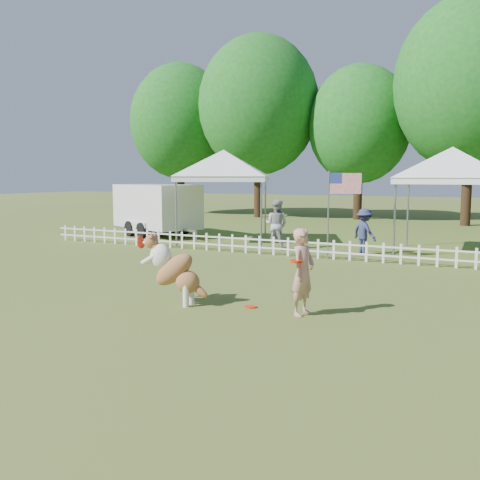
{
  "coord_description": "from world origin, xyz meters",
  "views": [
    {
      "loc": [
        4.96,
        -8.75,
        2.54
      ],
      "look_at": [
        -0.45,
        2.0,
        1.1
      ],
      "focal_mm": 40.0,
      "sensor_mm": 36.0,
      "label": 1
    }
  ],
  "objects_px": {
    "frisbee_on_turf": "(251,307)",
    "cargo_trailer": "(157,210)",
    "spectator_b": "(364,232)",
    "flag_pole": "(328,215)",
    "spectator_a": "(276,225)",
    "dog": "(175,270)",
    "canopy_tent_left": "(224,197)",
    "canopy_tent_right": "(450,202)",
    "handler": "(303,272)"
  },
  "relations": [
    {
      "from": "dog",
      "to": "flag_pole",
      "type": "relative_size",
      "value": 0.52
    },
    {
      "from": "canopy_tent_left",
      "to": "spectator_b",
      "type": "relative_size",
      "value": 2.31
    },
    {
      "from": "frisbee_on_turf",
      "to": "spectator_b",
      "type": "distance_m",
      "value": 8.09
    },
    {
      "from": "frisbee_on_turf",
      "to": "canopy_tent_right",
      "type": "bearing_deg",
      "value": 74.05
    },
    {
      "from": "handler",
      "to": "dog",
      "type": "bearing_deg",
      "value": 107.12
    },
    {
      "from": "dog",
      "to": "spectator_a",
      "type": "height_order",
      "value": "spectator_a"
    },
    {
      "from": "handler",
      "to": "spectator_a",
      "type": "height_order",
      "value": "spectator_a"
    },
    {
      "from": "canopy_tent_left",
      "to": "cargo_trailer",
      "type": "height_order",
      "value": "canopy_tent_left"
    },
    {
      "from": "handler",
      "to": "dog",
      "type": "height_order",
      "value": "handler"
    },
    {
      "from": "spectator_b",
      "to": "canopy_tent_left",
      "type": "bearing_deg",
      "value": 26.42
    },
    {
      "from": "frisbee_on_turf",
      "to": "canopy_tent_left",
      "type": "relative_size",
      "value": 0.07
    },
    {
      "from": "spectator_a",
      "to": "frisbee_on_turf",
      "type": "bearing_deg",
      "value": 110.45
    },
    {
      "from": "frisbee_on_turf",
      "to": "flag_pole",
      "type": "height_order",
      "value": "flag_pole"
    },
    {
      "from": "spectator_b",
      "to": "canopy_tent_right",
      "type": "bearing_deg",
      "value": -114.72
    },
    {
      "from": "frisbee_on_turf",
      "to": "cargo_trailer",
      "type": "height_order",
      "value": "cargo_trailer"
    },
    {
      "from": "cargo_trailer",
      "to": "spectator_b",
      "type": "distance_m",
      "value": 9.48
    },
    {
      "from": "canopy_tent_left",
      "to": "canopy_tent_right",
      "type": "relative_size",
      "value": 1.02
    },
    {
      "from": "flag_pole",
      "to": "spectator_b",
      "type": "bearing_deg",
      "value": 45.15
    },
    {
      "from": "dog",
      "to": "canopy_tent_right",
      "type": "bearing_deg",
      "value": 60.68
    },
    {
      "from": "cargo_trailer",
      "to": "canopy_tent_right",
      "type": "bearing_deg",
      "value": 21.89
    },
    {
      "from": "canopy_tent_left",
      "to": "spectator_b",
      "type": "bearing_deg",
      "value": -30.8
    },
    {
      "from": "canopy_tent_right",
      "to": "spectator_a",
      "type": "xyz_separation_m",
      "value": [
        -5.49,
        -1.48,
        -0.84
      ]
    },
    {
      "from": "frisbee_on_turf",
      "to": "cargo_trailer",
      "type": "relative_size",
      "value": 0.05
    },
    {
      "from": "dog",
      "to": "flag_pole",
      "type": "bearing_deg",
      "value": 76.06
    },
    {
      "from": "cargo_trailer",
      "to": "flag_pole",
      "type": "distance_m",
      "value": 9.08
    },
    {
      "from": "cargo_trailer",
      "to": "flag_pole",
      "type": "height_order",
      "value": "flag_pole"
    },
    {
      "from": "canopy_tent_right",
      "to": "spectator_a",
      "type": "distance_m",
      "value": 5.75
    },
    {
      "from": "canopy_tent_right",
      "to": "spectator_a",
      "type": "relative_size",
      "value": 1.97
    },
    {
      "from": "spectator_b",
      "to": "dog",
      "type": "bearing_deg",
      "value": 114.66
    },
    {
      "from": "dog",
      "to": "canopy_tent_left",
      "type": "bearing_deg",
      "value": 106.51
    },
    {
      "from": "handler",
      "to": "flag_pole",
      "type": "height_order",
      "value": "flag_pole"
    },
    {
      "from": "frisbee_on_turf",
      "to": "canopy_tent_left",
      "type": "distance_m",
      "value": 10.68
    },
    {
      "from": "canopy_tent_right",
      "to": "spectator_b",
      "type": "xyz_separation_m",
      "value": [
        -2.44,
        -1.37,
        -0.95
      ]
    },
    {
      "from": "dog",
      "to": "cargo_trailer",
      "type": "distance_m",
      "value": 12.67
    },
    {
      "from": "dog",
      "to": "spectator_b",
      "type": "bearing_deg",
      "value": 72.14
    },
    {
      "from": "canopy_tent_right",
      "to": "flag_pole",
      "type": "relative_size",
      "value": 1.26
    },
    {
      "from": "frisbee_on_turf",
      "to": "flag_pole",
      "type": "relative_size",
      "value": 0.09
    },
    {
      "from": "spectator_a",
      "to": "spectator_b",
      "type": "relative_size",
      "value": 1.15
    },
    {
      "from": "handler",
      "to": "spectator_b",
      "type": "height_order",
      "value": "handler"
    },
    {
      "from": "canopy_tent_left",
      "to": "cargo_trailer",
      "type": "xyz_separation_m",
      "value": [
        -3.62,
        0.65,
        -0.62
      ]
    },
    {
      "from": "handler",
      "to": "canopy_tent_right",
      "type": "distance_m",
      "value": 9.68
    },
    {
      "from": "flag_pole",
      "to": "spectator_a",
      "type": "bearing_deg",
      "value": 133.62
    },
    {
      "from": "handler",
      "to": "canopy_tent_left",
      "type": "distance_m",
      "value": 11.26
    },
    {
      "from": "canopy_tent_right",
      "to": "cargo_trailer",
      "type": "relative_size",
      "value": 0.67
    },
    {
      "from": "frisbee_on_turf",
      "to": "cargo_trailer",
      "type": "distance_m",
      "value": 13.31
    },
    {
      "from": "handler",
      "to": "flag_pole",
      "type": "xyz_separation_m",
      "value": [
        -1.63,
        6.7,
        0.55
      ]
    },
    {
      "from": "dog",
      "to": "flag_pole",
      "type": "xyz_separation_m",
      "value": [
        0.92,
        7.06,
        0.65
      ]
    },
    {
      "from": "dog",
      "to": "cargo_trailer",
      "type": "height_order",
      "value": "cargo_trailer"
    },
    {
      "from": "frisbee_on_turf",
      "to": "canopy_tent_right",
      "type": "xyz_separation_m",
      "value": [
        2.69,
        9.42,
        1.69
      ]
    },
    {
      "from": "flag_pole",
      "to": "canopy_tent_left",
      "type": "bearing_deg",
      "value": 137.98
    }
  ]
}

